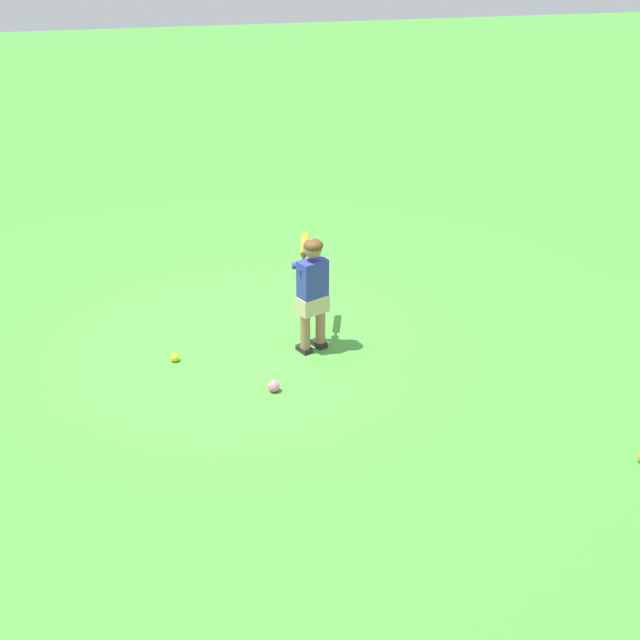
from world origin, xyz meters
name	(u,v)px	position (x,y,z in m)	size (l,w,h in m)	color
ground_plane	(246,349)	(0.00, 0.00, 0.00)	(40.00, 40.00, 0.00)	#479338
child_batter	(312,283)	(-0.60, 0.12, 0.65)	(0.32, 0.77, 1.08)	#232328
play_ball_by_bucket	(175,357)	(0.65, 0.10, 0.04)	(0.08, 0.08, 0.08)	yellow
play_ball_far_left	(274,386)	(-0.13, 0.79, 0.05)	(0.10, 0.10, 0.10)	pink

